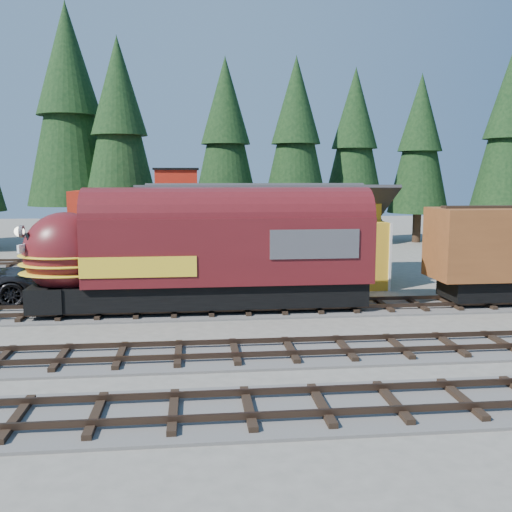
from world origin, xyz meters
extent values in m
plane|color=#6B665B|center=(0.00, 0.00, 0.00)|extent=(120.00, 120.00, 0.00)
cube|color=#4C4947|center=(10.00, 4.00, 0.04)|extent=(68.00, 3.20, 0.08)
cube|color=#38281E|center=(10.00, 3.28, 0.25)|extent=(68.00, 0.08, 0.16)
cube|color=#38281E|center=(10.00, 4.72, 0.25)|extent=(68.00, 0.08, 0.16)
cube|color=#4C4947|center=(-10.00, 18.00, 0.04)|extent=(32.00, 3.20, 0.08)
cube|color=#38281E|center=(-10.00, 17.28, 0.25)|extent=(32.00, 0.08, 0.16)
cube|color=#38281E|center=(-10.00, 18.72, 0.25)|extent=(32.00, 0.08, 0.16)
cube|color=gold|center=(0.00, 10.50, 1.70)|extent=(12.00, 6.00, 3.40)
cube|color=yellow|center=(0.00, 10.50, 4.12)|extent=(11.88, 3.30, 1.44)
cube|color=white|center=(-6.04, 9.50, 2.20)|extent=(0.06, 2.40, 0.60)
cone|color=black|center=(-13.16, 27.01, 11.18)|extent=(6.82, 6.82, 15.54)
cone|color=black|center=(-9.07, 24.48, 9.40)|extent=(5.74, 5.74, 13.06)
cone|color=black|center=(-1.07, 26.36, 8.86)|extent=(5.41, 5.41, 12.32)
cone|color=black|center=(4.48, 25.86, 8.89)|extent=(5.43, 5.43, 12.36)
cone|color=black|center=(9.74, 27.55, 8.62)|extent=(5.26, 5.26, 11.98)
cone|color=black|center=(15.50, 27.79, 8.42)|extent=(5.14, 5.14, 11.70)
cone|color=black|center=(21.87, 24.97, 9.41)|extent=(5.74, 5.74, 13.07)
cube|color=black|center=(-2.93, 4.00, 0.83)|extent=(12.89, 2.31, 1.00)
cube|color=#561317|center=(-2.21, 4.00, 2.68)|extent=(11.76, 2.71, 2.71)
ellipsoid|color=#561317|center=(-8.81, 4.00, 2.59)|extent=(3.44, 2.66, 3.35)
cube|color=#38383A|center=(1.14, 4.00, 3.00)|extent=(3.62, 2.77, 1.18)
sphere|color=white|center=(-10.60, 4.00, 3.50)|extent=(0.40, 0.40, 0.40)
cube|color=black|center=(-5.85, 18.00, 0.88)|extent=(9.96, 2.57, 1.11)
cube|color=#B02212|center=(-5.85, 18.00, 3.10)|extent=(11.07, 3.21, 3.32)
cube|color=#B02212|center=(-4.74, 18.00, 5.42)|extent=(2.66, 2.43, 1.33)
camera|label=1|loc=(-3.63, -19.57, 5.69)|focal=40.00mm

